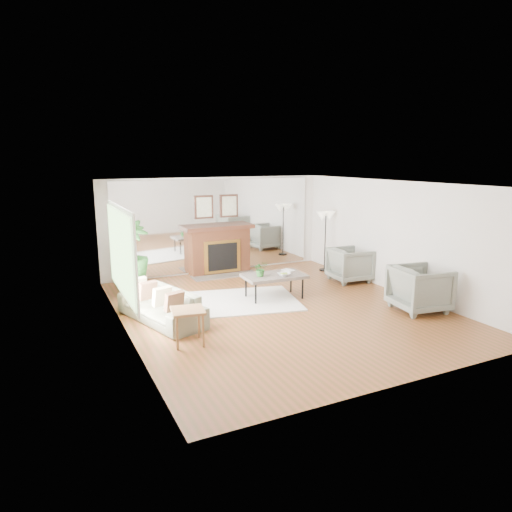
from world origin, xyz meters
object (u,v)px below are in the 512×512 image
sofa (161,306)px  side_table (188,315)px  floor_lamp (326,221)px  coffee_table (274,277)px  armchair_back (350,265)px  fireplace (220,249)px  armchair_front (420,289)px  potted_ficus (129,255)px

sofa → side_table: 1.28m
floor_lamp → coffee_table: bearing=-145.9°
armchair_back → side_table: armchair_back is taller
armchair_back → floor_lamp: (0.05, 1.17, 0.94)m
fireplace → floor_lamp: fireplace is taller
fireplace → armchair_front: 5.19m
armchair_back → coffee_table: bearing=106.2°
fireplace → sofa: fireplace is taller
fireplace → armchair_back: fireplace is taller
coffee_table → potted_ficus: bearing=151.9°
coffee_table → armchair_front: (2.22, -1.97, -0.03)m
armchair_front → coffee_table: bearing=56.4°
fireplace → armchair_front: (2.47, -4.56, -0.21)m
armchair_back → potted_ficus: potted_ficus is taller
armchair_back → side_table: (-4.78, -2.05, 0.08)m
fireplace → coffee_table: 2.61m
sofa → armchair_front: bearing=54.1°
floor_lamp → side_table: bearing=-146.3°
coffee_table → sofa: sofa is taller
potted_ficus → armchair_back: bearing=-11.3°
sofa → armchair_front: 5.05m
armchair_back → armchair_front: size_ratio=0.92×
coffee_table → floor_lamp: size_ratio=0.85×
fireplace → coffee_table: size_ratio=1.52×
fireplace → side_table: 4.72m
fireplace → sofa: size_ratio=1.03×
fireplace → armchair_front: bearing=-61.6°
armchair_back → side_table: bearing=118.6°
fireplace → armchair_back: (2.60, -2.14, -0.24)m
coffee_table → potted_ficus: potted_ficus is taller
fireplace → floor_lamp: size_ratio=1.29×
side_table → armchair_back: bearing=23.2°
sofa → potted_ficus: potted_ficus is taller
coffee_table → armchair_back: (2.35, 0.45, -0.07)m
armchair_front → armchair_back: bearing=5.0°
armchair_front → potted_ficus: (-4.98, 3.45, 0.48)m
floor_lamp → potted_ficus: bearing=-178.4°
coffee_table → potted_ficus: (-2.77, 1.48, 0.45)m
coffee_table → side_table: 2.91m
sofa → armchair_back: 4.97m
armchair_back → floor_lamp: 1.51m
armchair_front → side_table: bearing=93.5°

